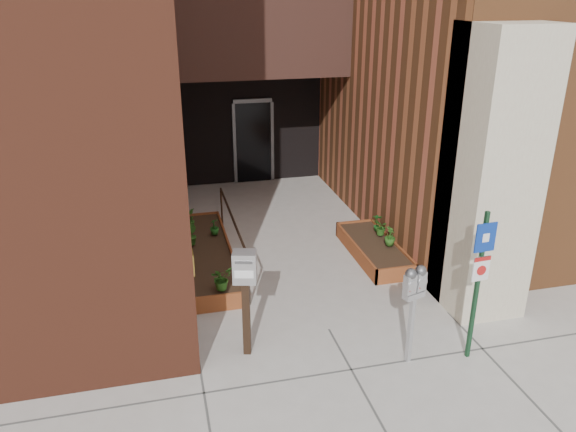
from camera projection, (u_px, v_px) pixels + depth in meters
ground at (329, 329)px, 8.53m from camera, size 80.00×80.00×0.00m
planter_left at (207, 256)px, 10.57m from camera, size 0.90×3.60×0.30m
planter_right at (374, 250)px, 10.81m from camera, size 0.80×2.20×0.30m
handrail at (233, 225)px, 10.40m from camera, size 0.04×3.34×0.90m
parking_meter at (414, 290)px, 7.39m from camera, size 0.34×0.20×1.47m
sign_post at (480, 271)px, 7.40m from camera, size 0.30×0.08×2.20m
payment_dropbox at (245, 282)px, 7.57m from camera, size 0.37×0.31×1.59m
shrub_left_a at (221, 278)px, 9.01m from camera, size 0.49×0.49×0.38m
shrub_left_b at (191, 235)px, 10.59m from camera, size 0.26×0.26×0.38m
shrub_left_c at (214, 227)px, 11.03m from camera, size 0.25×0.25×0.32m
shrub_left_d at (191, 217)px, 11.42m from camera, size 0.22×0.22×0.38m
shrub_right_a at (390, 236)px, 10.55m from camera, size 0.29×0.29×0.37m
shrub_right_b at (377, 222)px, 11.18m from camera, size 0.26×0.26×0.37m
shrub_right_c at (381, 228)px, 10.99m from camera, size 0.33×0.33×0.32m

